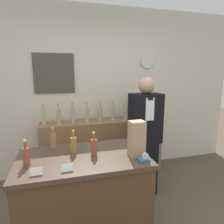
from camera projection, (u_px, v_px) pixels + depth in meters
back_wall at (92, 92)px, 3.29m from camera, size 5.20×0.09×2.70m
back_shelf at (103, 148)px, 3.27m from camera, size 1.94×0.36×0.91m
display_counter at (84, 202)px, 1.88m from camera, size 1.14×0.70×0.94m
shopkeeper at (145, 138)px, 2.68m from camera, size 0.41×0.26×1.62m
potted_plant at (138, 105)px, 3.30m from camera, size 0.30×0.30×0.40m
paper_bag at (137, 139)px, 1.76m from camera, size 0.14×0.11×0.32m
tape_dispenser at (144, 158)px, 1.69m from camera, size 0.09×0.06×0.07m
price_card_left at (36, 172)px, 1.45m from camera, size 0.09×0.02×0.06m
price_card_right at (67, 168)px, 1.51m from camera, size 0.09×0.02×0.06m
counter_bottle_0 at (26, 156)px, 1.59m from camera, size 0.06×0.06×0.22m
counter_bottle_1 at (53, 141)px, 1.95m from camera, size 0.06×0.06×0.22m
counter_bottle_2 at (74, 144)px, 1.85m from camera, size 0.06×0.06×0.22m
counter_bottle_3 at (94, 147)px, 1.80m from camera, size 0.06×0.06×0.22m
shelf_bottle_0 at (44, 117)px, 2.93m from camera, size 0.07×0.07×0.31m
shelf_bottle_1 at (59, 116)px, 2.96m from camera, size 0.07×0.07×0.31m
shelf_bottle_2 at (73, 115)px, 3.05m from camera, size 0.07×0.07×0.31m
shelf_bottle_3 at (87, 115)px, 3.07m from camera, size 0.07×0.07×0.31m
shelf_bottle_4 at (100, 113)px, 3.16m from camera, size 0.07×0.07×0.31m
shelf_bottle_5 at (113, 113)px, 3.19m from camera, size 0.07×0.07×0.31m
shelf_bottle_6 at (126, 112)px, 3.25m from camera, size 0.07×0.07×0.31m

